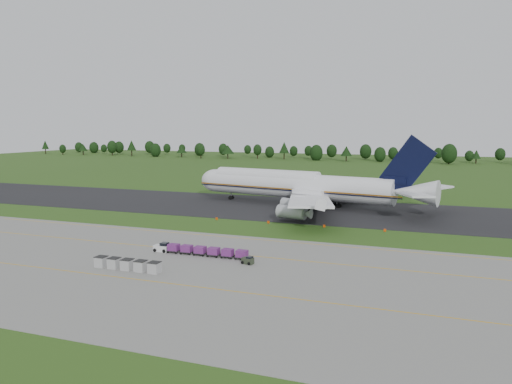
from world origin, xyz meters
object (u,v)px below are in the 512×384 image
at_px(aircraft, 300,185).
at_px(baggage_train, 198,250).
at_px(utility_cart, 248,261).
at_px(uld_row, 127,264).
at_px(edge_markers, 296,224).

xyz_separation_m(aircraft, baggage_train, (-2.22, -58.12, -4.81)).
relative_size(utility_cart, uld_row, 0.18).
height_order(uld_row, edge_markers, uld_row).
height_order(aircraft, baggage_train, aircraft).
height_order(baggage_train, utility_cart, baggage_train).
relative_size(baggage_train, uld_row, 1.56).
height_order(utility_cart, uld_row, uld_row).
relative_size(uld_row, edge_markers, 0.29).
xyz_separation_m(aircraft, utility_cart, (7.69, -60.36, -5.16)).
bearing_deg(uld_row, baggage_train, 61.93).
distance_m(uld_row, edge_markers, 45.18).
distance_m(baggage_train, utility_cart, 10.16).
bearing_deg(utility_cart, baggage_train, 167.27).
bearing_deg(edge_markers, aircraft, 103.17).
bearing_deg(aircraft, uld_row, -96.91).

